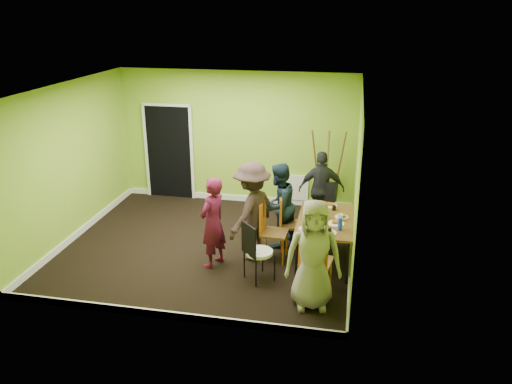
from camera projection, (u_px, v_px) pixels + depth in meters
ground at (209, 246)px, 8.89m from camera, size 5.00×5.00×0.00m
room_walls at (206, 193)px, 8.59m from camera, size 5.04×4.54×2.82m
dining_table at (326, 222)px, 8.15m from camera, size 0.90×1.50×0.75m
chair_left_far at (286, 220)px, 8.61m from camera, size 0.48×0.48×0.97m
chair_left_near at (269, 227)px, 8.25m from camera, size 0.44×0.44×1.03m
chair_back_end at (326, 196)px, 9.38m from camera, size 0.49×0.54×0.92m
chair_front_end at (315, 258)px, 7.19m from camera, size 0.51×0.51×1.08m
chair_bentwood at (256, 249)px, 7.60m from camera, size 0.53×0.53×0.97m
easel at (327, 172)px, 10.08m from camera, size 0.70×0.66×1.74m
plate_near_left at (311, 208)px, 8.56m from camera, size 0.25×0.25×0.01m
plate_near_right at (305, 229)px, 7.75m from camera, size 0.23×0.23×0.01m
plate_far_back at (330, 206)px, 8.67m from camera, size 0.25×0.25×0.01m
plate_far_front at (328, 233)px, 7.64m from camera, size 0.26×0.26×0.01m
plate_wall_back at (342, 217)px, 8.20m from camera, size 0.22×0.22×0.01m
plate_wall_front at (336, 223)px, 7.96m from camera, size 0.27×0.27×0.01m
thermos at (324, 213)px, 8.11m from camera, size 0.07×0.07×0.22m
blue_bottle at (340, 224)px, 7.71m from camera, size 0.07×0.07×0.20m
orange_bottle at (327, 211)px, 8.34m from camera, size 0.04×0.04×0.08m
glass_mid at (317, 211)px, 8.33m from camera, size 0.06×0.06×0.09m
glass_back at (334, 208)px, 8.47m from camera, size 0.07×0.07×0.09m
glass_front at (330, 231)px, 7.59m from camera, size 0.06×0.06×0.10m
cup_a at (315, 220)px, 8.00m from camera, size 0.11×0.11×0.09m
cup_b at (340, 217)px, 8.09m from camera, size 0.10×0.10×0.10m
person_standing at (213, 223)px, 7.98m from camera, size 0.55×0.65×1.52m
person_left_far at (279, 205)px, 8.67m from camera, size 0.83×0.91×1.51m
person_left_near at (252, 211)px, 8.20m from camera, size 0.99×1.24×1.68m
person_back_end at (321, 189)px, 9.47m from camera, size 0.91×0.48×1.48m
person_front_end at (313, 255)px, 6.86m from camera, size 0.86×0.64×1.61m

